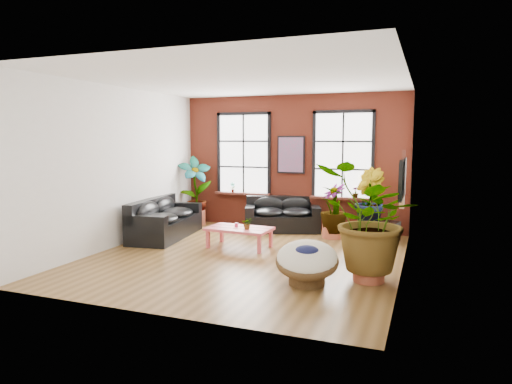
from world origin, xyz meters
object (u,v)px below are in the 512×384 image
(sofa_left, at_px, (164,220))
(coffee_table, at_px, (239,230))
(papasan_chair, at_px, (307,261))
(sofa_back, at_px, (282,215))

(sofa_left, xyz_separation_m, coffee_table, (2.13, -0.35, -0.03))
(papasan_chair, bearing_deg, sofa_left, 139.00)
(papasan_chair, bearing_deg, sofa_back, 100.67)
(coffee_table, distance_m, papasan_chair, 2.81)
(sofa_back, height_order, papasan_chair, sofa_back)
(sofa_back, distance_m, papasan_chair, 4.44)
(sofa_back, xyz_separation_m, sofa_left, (-2.45, -1.79, 0.03))
(sofa_back, distance_m, coffee_table, 2.16)
(sofa_back, xyz_separation_m, papasan_chair, (1.71, -4.10, 0.00))
(sofa_back, height_order, sofa_left, sofa_left)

